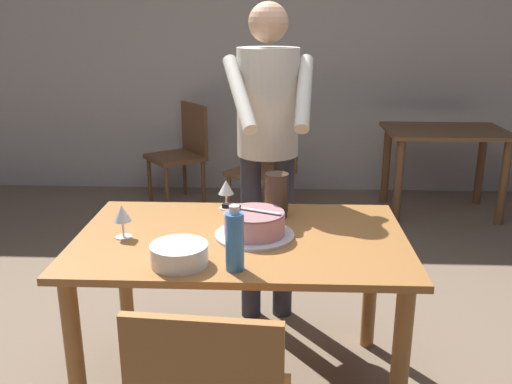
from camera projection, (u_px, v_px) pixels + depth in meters
name	position (u px, v px, depth m)	size (l,w,h in m)	color
back_wall	(264.00, 50.00, 5.24)	(10.00, 0.12, 2.70)	#BCB7AD
main_dining_table	(241.00, 261.00, 2.42)	(1.41, 0.88, 0.75)	#9E6633
cake_on_platter	(254.00, 225.00, 2.37)	(0.34, 0.34, 0.11)	silver
cake_knife	(239.00, 208.00, 2.38)	(0.26, 0.12, 0.02)	silver
plate_stack	(179.00, 254.00, 2.10)	(0.22, 0.22, 0.08)	white
wine_glass_near	(226.00, 188.00, 2.70)	(0.08, 0.08, 0.14)	silver
wine_glass_far	(122.00, 214.00, 2.34)	(0.08, 0.08, 0.14)	silver
water_bottle	(234.00, 241.00, 2.04)	(0.07, 0.07, 0.25)	#387AC6
hurricane_lamp	(277.00, 195.00, 2.58)	(0.11, 0.11, 0.21)	black
person_cutting_cake	(268.00, 131.00, 2.90)	(0.46, 0.57, 1.72)	#2D2D38
background_table	(444.00, 148.00, 4.74)	(1.00, 0.70, 0.74)	brown
background_chair_0	(266.00, 163.00, 4.60)	(0.61, 0.61, 0.90)	brown
background_chair_1	(183.00, 150.00, 5.06)	(0.62, 0.62, 0.90)	brown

